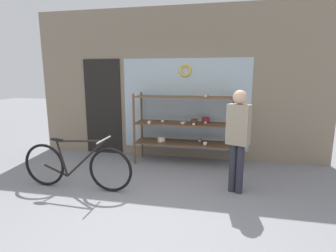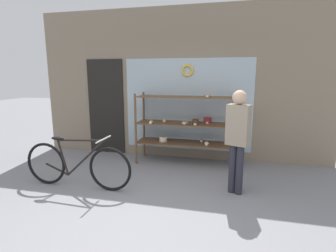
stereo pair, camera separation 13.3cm
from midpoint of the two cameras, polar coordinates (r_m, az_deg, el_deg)
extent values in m
plane|color=gray|center=(3.38, -8.16, -20.37)|extent=(30.00, 30.00, 0.00)
cube|color=gray|center=(5.56, 1.11, 8.99)|extent=(6.19, 0.08, 3.12)
cube|color=#A3B7C1|center=(5.51, 3.05, 4.67)|extent=(2.66, 0.02, 1.90)
cube|color=black|center=(6.07, -14.53, 3.97)|extent=(0.84, 0.03, 2.10)
torus|color=gold|center=(5.46, 3.10, 11.97)|extent=(0.26, 0.06, 0.26)
cylinder|color=brown|center=(5.21, -8.12, -0.76)|extent=(0.04, 0.04, 1.41)
cylinder|color=brown|center=(4.91, 13.40, -1.66)|extent=(0.04, 0.04, 1.41)
cylinder|color=brown|center=(5.68, -6.40, 0.26)|extent=(0.04, 0.04, 1.41)
cylinder|color=brown|center=(5.41, 13.26, -0.51)|extent=(0.04, 0.04, 1.41)
cube|color=brown|center=(5.28, 2.75, -3.67)|extent=(1.96, 0.55, 0.02)
cube|color=brown|center=(5.20, 2.79, 0.54)|extent=(1.96, 0.55, 0.02)
cube|color=brown|center=(5.13, 2.84, 6.34)|extent=(1.96, 0.55, 0.02)
ellipsoid|color=brown|center=(5.39, 6.23, -3.02)|extent=(0.08, 0.07, 0.05)
cube|color=white|center=(5.35, 6.18, -3.24)|extent=(0.05, 0.00, 0.04)
cylinder|color=maroon|center=(5.26, 7.51, 1.29)|extent=(0.16, 0.16, 0.11)
cube|color=white|center=(5.18, 7.43, 0.74)|extent=(0.05, 0.00, 0.04)
cylinder|color=#422619|center=(5.05, 4.98, 0.92)|extent=(0.13, 0.13, 0.11)
cube|color=white|center=(4.98, 4.88, 0.38)|extent=(0.05, 0.00, 0.04)
cylinder|color=beige|center=(5.35, -2.13, -2.84)|extent=(0.16, 0.16, 0.10)
cube|color=white|center=(5.28, -2.35, -3.38)|extent=(0.05, 0.00, 0.04)
ellipsoid|color=#AD7F4C|center=(5.36, -1.80, 1.29)|extent=(0.08, 0.07, 0.06)
cube|color=white|center=(5.31, -1.93, 1.08)|extent=(0.05, 0.00, 0.04)
torus|color=tan|center=(5.15, 2.60, 0.74)|extent=(0.14, 0.14, 0.03)
cube|color=white|center=(5.08, 2.46, 0.61)|extent=(0.05, 0.00, 0.04)
torus|color=#B27A42|center=(5.09, 7.50, 6.55)|extent=(0.13, 0.13, 0.04)
cube|color=white|center=(5.02, 7.44, 6.47)|extent=(0.05, 0.00, 0.04)
ellipsoid|color=beige|center=(5.15, 7.36, -3.68)|extent=(0.09, 0.08, 0.06)
cube|color=white|center=(5.10, 7.31, -3.97)|extent=(0.05, 0.00, 0.04)
ellipsoid|color=tan|center=(5.18, -4.79, 0.91)|extent=(0.08, 0.07, 0.06)
cube|color=white|center=(5.13, -4.94, 0.70)|extent=(0.05, 0.00, 0.04)
torus|color=black|center=(4.70, -26.03, -7.61)|extent=(0.69, 0.04, 0.69)
torus|color=black|center=(4.12, -13.34, -9.29)|extent=(0.69, 0.04, 0.69)
cylinder|color=black|center=(4.26, -18.46, -6.84)|extent=(0.67, 0.03, 0.63)
cylinder|color=black|center=(4.22, -19.52, -3.11)|extent=(0.79, 0.03, 0.07)
cylinder|color=black|center=(4.48, -22.85, -6.57)|extent=(0.17, 0.03, 0.57)
cylinder|color=black|center=(4.61, -23.98, -8.82)|extent=(0.41, 0.03, 0.19)
ellipsoid|color=black|center=(4.44, -23.90, -2.63)|extent=(0.22, 0.09, 0.06)
cylinder|color=#B2B2B7|center=(4.03, -14.73, -2.92)|extent=(0.02, 0.46, 0.02)
cylinder|color=#282833|center=(4.12, 13.00, -8.85)|extent=(0.11, 0.11, 0.75)
cylinder|color=#282833|center=(4.09, 14.45, -9.09)|extent=(0.11, 0.11, 0.75)
cube|color=gray|center=(3.93, 14.17, 0.30)|extent=(0.36, 0.29, 0.60)
sphere|color=tan|center=(3.88, 14.44, 6.11)|extent=(0.20, 0.20, 0.20)
camera|label=1|loc=(0.07, -90.90, -0.17)|focal=28.00mm
camera|label=2|loc=(0.07, 89.10, 0.17)|focal=28.00mm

